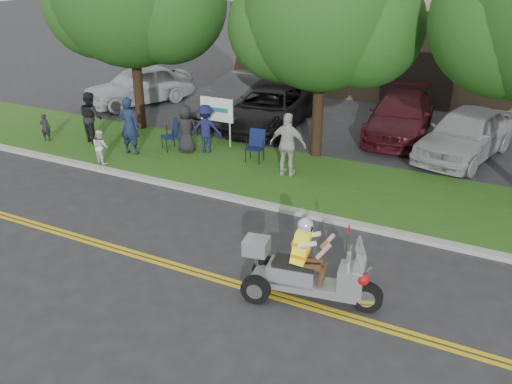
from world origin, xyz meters
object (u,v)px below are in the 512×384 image
at_px(parked_car_left, 243,96).
at_px(parked_car_mid, 269,109).
at_px(trike_scooter, 305,273).
at_px(lawn_chair_a, 173,132).
at_px(parked_car_far_right, 466,133).
at_px(lawn_chair_b, 256,143).
at_px(parked_car_right, 400,116).
at_px(parked_car_far_left, 139,85).
at_px(spectator_adult_right, 288,145).
at_px(spectator_adult_mid, 91,117).
at_px(spectator_adult_left, 129,126).

xyz_separation_m(parked_car_left, parked_car_mid, (1.60, -0.91, -0.11)).
distance_m(trike_scooter, lawn_chair_a, 9.32).
bearing_deg(parked_car_far_right, parked_car_mid, -166.72).
relative_size(lawn_chair_b, parked_car_right, 0.19).
bearing_deg(parked_car_far_left, parked_car_far_right, 21.02).
relative_size(parked_car_mid, parked_car_far_right, 1.11).
bearing_deg(spectator_adult_right, spectator_adult_mid, -2.14).
height_order(trike_scooter, parked_car_right, trike_scooter).
distance_m(trike_scooter, spectator_adult_left, 9.56).
distance_m(spectator_adult_mid, parked_car_left, 6.29).
height_order(parked_car_far_left, parked_car_right, parked_car_far_left).
bearing_deg(parked_car_far_left, parked_car_mid, 18.67).
xyz_separation_m(lawn_chair_b, spectator_adult_left, (-3.95, -1.32, 0.38)).
bearing_deg(parked_car_left, lawn_chair_a, -76.79).
bearing_deg(spectator_adult_right, parked_car_right, -113.67).
relative_size(spectator_adult_left, parked_car_mid, 0.36).
distance_m(lawn_chair_a, spectator_adult_left, 1.46).
height_order(trike_scooter, lawn_chair_b, trike_scooter).
distance_m(parked_car_right, parked_car_far_right, 2.77).
height_order(spectator_adult_mid, parked_car_mid, spectator_adult_mid).
bearing_deg(spectator_adult_mid, parked_car_far_left, -48.38).
relative_size(spectator_adult_left, parked_car_far_left, 0.39).
bearing_deg(parked_car_mid, lawn_chair_a, -119.22).
relative_size(lawn_chair_b, parked_car_left, 0.20).
height_order(spectator_adult_right, parked_car_right, spectator_adult_right).
xyz_separation_m(lawn_chair_a, parked_car_mid, (1.64, 3.97, 0.05)).
distance_m(trike_scooter, parked_car_far_left, 16.08).
distance_m(spectator_adult_left, parked_car_mid, 5.64).
xyz_separation_m(spectator_adult_right, parked_car_far_right, (4.41, 4.30, -0.24)).
distance_m(parked_car_left, parked_car_far_right, 8.78).
relative_size(parked_car_far_left, parked_car_right, 0.94).
xyz_separation_m(spectator_adult_left, parked_car_mid, (2.63, 4.98, -0.31)).
xyz_separation_m(spectator_adult_mid, parked_car_right, (9.31, 5.88, -0.23)).
relative_size(spectator_adult_right, parked_car_mid, 0.36).
bearing_deg(trike_scooter, parked_car_mid, 110.01).
relative_size(trike_scooter, parked_car_right, 0.52).
xyz_separation_m(spectator_adult_left, spectator_adult_mid, (-1.98, 0.36, -0.07)).
height_order(parked_car_right, parked_car_far_right, parked_car_far_right).
relative_size(spectator_adult_left, parked_car_left, 0.37).
bearing_deg(parked_car_right, parked_car_left, 177.38).
bearing_deg(trike_scooter, lawn_chair_a, 131.30).
relative_size(parked_car_left, parked_car_right, 0.99).
bearing_deg(parked_car_left, parked_car_far_left, -162.52).
xyz_separation_m(parked_car_far_left, parked_car_right, (11.36, 0.70, -0.08)).
relative_size(lawn_chair_b, spectator_adult_right, 0.53).
height_order(lawn_chair_a, parked_car_far_right, parked_car_far_right).
bearing_deg(lawn_chair_a, parked_car_left, 123.68).
bearing_deg(parked_car_far_right, trike_scooter, -85.42).
xyz_separation_m(spectator_adult_left, spectator_adult_right, (5.36, 0.64, 0.00)).
distance_m(parked_car_far_left, parked_car_right, 11.38).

